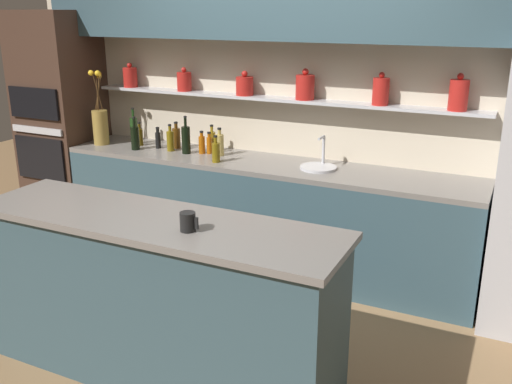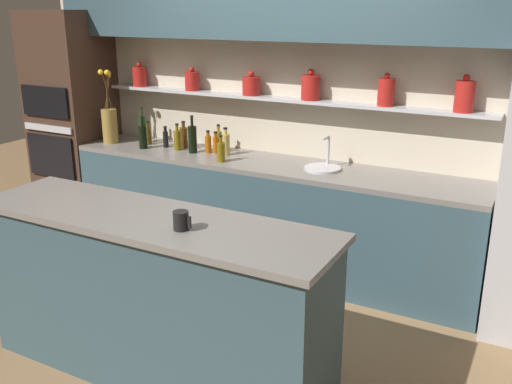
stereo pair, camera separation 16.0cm
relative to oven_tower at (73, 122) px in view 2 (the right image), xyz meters
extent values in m
plane|color=olive|center=(2.26, -1.24, -1.05)|extent=(12.00, 12.00, 0.00)
cube|color=beige|center=(2.26, 0.36, 0.25)|extent=(5.20, 0.10, 2.60)
cube|color=#B7B7BC|center=(2.13, 0.22, 0.36)|extent=(3.45, 0.18, 0.02)
cylinder|color=#AD1E19|center=(0.69, 0.21, 0.46)|extent=(0.13, 0.13, 0.18)
sphere|color=#AD1E19|center=(0.69, 0.21, 0.57)|extent=(0.04, 0.04, 0.04)
cylinder|color=#AD1E19|center=(1.28, 0.21, 0.45)|extent=(0.13, 0.13, 0.16)
sphere|color=#AD1E19|center=(1.28, 0.21, 0.55)|extent=(0.04, 0.04, 0.04)
cylinder|color=#AD1E19|center=(1.88, 0.21, 0.44)|extent=(0.15, 0.15, 0.15)
sphere|color=#AD1E19|center=(1.88, 0.21, 0.55)|extent=(0.05, 0.05, 0.05)
cylinder|color=#AD1E19|center=(2.42, 0.21, 0.47)|extent=(0.15, 0.15, 0.19)
sphere|color=#AD1E19|center=(2.42, 0.21, 0.59)|extent=(0.05, 0.05, 0.05)
cylinder|color=#AD1E19|center=(3.03, 0.21, 0.47)|extent=(0.12, 0.12, 0.20)
sphere|color=#AD1E19|center=(3.03, 0.21, 0.59)|extent=(0.04, 0.04, 0.04)
cylinder|color=#AD1E19|center=(3.59, 0.21, 0.48)|extent=(0.14, 0.14, 0.22)
sphere|color=#AD1E19|center=(3.59, 0.21, 0.61)|extent=(0.05, 0.05, 0.05)
cube|color=#334C56|center=(2.26, 0.14, 1.04)|extent=(4.42, 0.34, 0.42)
cube|color=#334C56|center=(2.13, 0.00, -0.61)|extent=(3.55, 0.62, 0.88)
cube|color=slate|center=(2.13, 0.00, -0.15)|extent=(3.55, 0.62, 0.04)
cube|color=#334C56|center=(2.26, -1.68, -0.56)|extent=(2.14, 0.55, 0.98)
cube|color=slate|center=(2.26, -1.68, -0.05)|extent=(2.20, 0.61, 0.04)
cube|color=#3D281E|center=(0.00, 0.00, 0.00)|extent=(0.68, 0.62, 2.11)
cube|color=black|center=(0.00, -0.32, -0.27)|extent=(0.57, 0.02, 0.40)
cube|color=black|center=(0.00, -0.32, 0.25)|extent=(0.57, 0.02, 0.28)
cube|color=#B7B7BC|center=(0.00, -0.32, 0.00)|extent=(0.60, 0.02, 0.06)
cylinder|color=olive|center=(0.53, -0.07, 0.02)|extent=(0.14, 0.14, 0.31)
cylinder|color=#4C3319|center=(0.53, -0.07, 0.35)|extent=(0.04, 0.06, 0.33)
sphere|color=yellow|center=(0.57, -0.09, 0.52)|extent=(0.05, 0.05, 0.05)
cylinder|color=#4C3319|center=(0.53, -0.05, 0.34)|extent=(0.08, 0.04, 0.31)
sphere|color=yellow|center=(0.51, -0.01, 0.50)|extent=(0.05, 0.05, 0.05)
cylinder|color=#4C3319|center=(0.53, -0.05, 0.34)|extent=(0.03, 0.01, 0.31)
sphere|color=yellow|center=(0.52, -0.01, 0.50)|extent=(0.04, 0.04, 0.04)
cylinder|color=#4C3319|center=(0.53, -0.06, 0.33)|extent=(0.06, 0.01, 0.30)
sphere|color=yellow|center=(0.53, -0.02, 0.48)|extent=(0.05, 0.05, 0.05)
cylinder|color=#4C3319|center=(0.53, -0.07, 0.35)|extent=(0.04, 0.05, 0.33)
sphere|color=yellow|center=(0.50, -0.09, 0.52)|extent=(0.05, 0.05, 0.05)
cylinder|color=#B7B7BC|center=(2.63, 0.00, -0.12)|extent=(0.29, 0.29, 0.02)
cylinder|color=#B7B7BC|center=(2.63, 0.11, 0.00)|extent=(0.02, 0.02, 0.22)
cylinder|color=#B7B7BC|center=(2.63, 0.05, 0.11)|extent=(0.02, 0.12, 0.02)
cylinder|color=black|center=(0.95, -0.10, -0.03)|extent=(0.07, 0.07, 0.20)
cylinder|color=black|center=(0.95, -0.10, 0.11)|extent=(0.02, 0.02, 0.08)
cylinder|color=black|center=(0.95, -0.10, 0.16)|extent=(0.03, 0.03, 0.01)
cylinder|color=black|center=(1.10, 0.03, -0.06)|extent=(0.05, 0.05, 0.14)
cylinder|color=black|center=(1.10, 0.03, 0.03)|extent=(0.03, 0.03, 0.04)
cylinder|color=black|center=(1.10, 0.03, 0.05)|extent=(0.03, 0.03, 0.01)
cylinder|color=tan|center=(1.72, 0.04, -0.04)|extent=(0.07, 0.07, 0.18)
cylinder|color=tan|center=(1.72, 0.04, 0.07)|extent=(0.03, 0.03, 0.04)
cylinder|color=black|center=(1.72, 0.04, 0.10)|extent=(0.03, 0.03, 0.01)
cylinder|color=brown|center=(1.80, -0.17, -0.05)|extent=(0.07, 0.07, 0.16)
cylinder|color=brown|center=(1.80, -0.17, 0.05)|extent=(0.03, 0.03, 0.05)
cylinder|color=black|center=(1.80, -0.17, 0.08)|extent=(0.03, 0.03, 0.01)
cylinder|color=#193814|center=(0.80, 0.08, -0.01)|extent=(0.07, 0.07, 0.24)
cylinder|color=#193814|center=(0.80, 0.08, 0.15)|extent=(0.02, 0.02, 0.08)
cylinder|color=black|center=(0.80, 0.08, 0.20)|extent=(0.03, 0.03, 0.01)
cylinder|color=black|center=(1.43, -0.02, -0.02)|extent=(0.07, 0.07, 0.23)
cylinder|color=black|center=(1.43, -0.02, 0.14)|extent=(0.02, 0.02, 0.08)
cylinder|color=black|center=(1.43, -0.02, 0.19)|extent=(0.03, 0.03, 0.01)
cylinder|color=#9E4C0A|center=(1.55, 0.03, -0.06)|extent=(0.05, 0.05, 0.15)
cylinder|color=#9E4C0A|center=(1.55, 0.03, 0.03)|extent=(0.03, 0.03, 0.04)
cylinder|color=black|center=(1.55, 0.03, 0.06)|extent=(0.03, 0.03, 0.01)
cylinder|color=brown|center=(1.25, -0.01, -0.05)|extent=(0.06, 0.06, 0.17)
cylinder|color=brown|center=(1.25, -0.01, 0.07)|extent=(0.03, 0.03, 0.05)
cylinder|color=black|center=(1.25, -0.01, 0.10)|extent=(0.03, 0.03, 0.01)
cylinder|color=#47380A|center=(0.88, 0.05, -0.06)|extent=(0.06, 0.06, 0.15)
cylinder|color=#47380A|center=(0.88, 0.05, 0.04)|extent=(0.03, 0.03, 0.05)
cylinder|color=black|center=(0.88, 0.05, 0.08)|extent=(0.03, 0.03, 0.01)
cylinder|color=olive|center=(1.59, 0.14, -0.05)|extent=(0.06, 0.06, 0.17)
cylinder|color=olive|center=(1.59, 0.14, 0.06)|extent=(0.03, 0.03, 0.05)
cylinder|color=black|center=(1.59, 0.14, 0.10)|extent=(0.03, 0.03, 0.01)
cylinder|color=#9E4C0A|center=(1.61, 0.06, -0.06)|extent=(0.05, 0.05, 0.14)
cylinder|color=#9E4C0A|center=(1.61, 0.06, 0.03)|extent=(0.03, 0.03, 0.04)
cylinder|color=black|center=(1.61, 0.06, 0.05)|extent=(0.03, 0.03, 0.01)
cylinder|color=#4C2D0C|center=(1.24, 0.10, -0.04)|extent=(0.07, 0.07, 0.18)
cylinder|color=#4C2D0C|center=(1.24, 0.10, 0.07)|extent=(0.03, 0.03, 0.04)
cylinder|color=black|center=(1.24, 0.10, 0.10)|extent=(0.03, 0.03, 0.01)
cylinder|color=black|center=(2.54, -1.75, 0.02)|extent=(0.08, 0.08, 0.10)
cube|color=black|center=(2.59, -1.75, 0.02)|extent=(0.02, 0.01, 0.07)
camera|label=1|loc=(4.05, -4.09, 1.08)|focal=40.00mm
camera|label=2|loc=(4.20, -4.02, 1.08)|focal=40.00mm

